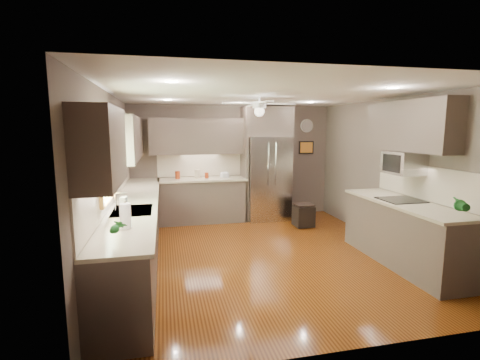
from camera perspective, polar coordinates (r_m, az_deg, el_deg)
name	(u,v)px	position (r m, az deg, el deg)	size (l,w,h in m)	color
floor	(263,254)	(5.69, 3.83, -12.06)	(5.00, 5.00, 0.00)	#451E09
ceiling	(265,94)	(5.35, 4.10, 13.86)	(5.00, 5.00, 0.00)	white
wall_back	(233,162)	(7.80, -1.23, 3.01)	(4.50, 4.50, 0.00)	brown
wall_front	(347,217)	(3.11, 17.11, -5.85)	(4.50, 4.50, 0.00)	brown
wall_left	(111,182)	(5.22, -20.47, -0.28)	(5.00, 5.00, 0.00)	brown
wall_right	(392,173)	(6.39, 23.71, 1.06)	(5.00, 5.00, 0.00)	brown
canister_a	(178,175)	(7.42, -10.21, 0.80)	(0.10, 0.10, 0.17)	maroon
canister_c	(198,174)	(7.41, -6.99, 0.95)	(0.12, 0.12, 0.20)	beige
canister_d	(207,175)	(7.42, -5.49, 0.75)	(0.08, 0.08, 0.12)	maroon
soap_bottle	(124,200)	(5.02, -18.55, -3.07)	(0.08, 0.08, 0.18)	white
potted_plant_left	(118,227)	(3.52, -19.36, -7.29)	(0.14, 0.09, 0.26)	#17521D
potted_plant_right	(461,205)	(4.89, 32.51, -3.45)	(0.18, 0.14, 0.32)	#17521D
bowl	(225,177)	(7.47, -2.52, 0.56)	(0.21, 0.21, 0.05)	beige
left_run	(136,230)	(5.50, -16.75, -7.86)	(0.65, 4.70, 1.45)	#4C3D37
back_run	(202,199)	(7.51, -6.21, -3.16)	(1.85, 0.65, 1.45)	#4C3D37
uppers	(210,136)	(5.87, -4.97, 7.24)	(4.50, 4.70, 0.95)	#4C3D37
window	(106,164)	(4.69, -21.13, 2.43)	(0.05, 1.12, 0.92)	#BFF2B2
sink	(132,213)	(4.76, -17.26, -5.15)	(0.50, 0.70, 0.32)	silver
refrigerator	(267,165)	(7.64, 4.43, 2.41)	(1.06, 0.75, 2.45)	silver
right_run	(404,232)	(5.72, 25.36, -7.68)	(0.70, 2.20, 1.45)	#4C3D37
microwave	(403,163)	(5.80, 25.24, 2.56)	(0.43, 0.55, 0.34)	silver
ceiling_fan	(259,107)	(5.63, 3.20, 11.89)	(1.18, 1.18, 0.32)	white
recessed_lights	(255,97)	(5.73, 2.54, 13.46)	(2.84, 3.14, 0.01)	white
wall_clock	(307,126)	(8.27, 10.90, 8.73)	(0.30, 0.03, 0.30)	white
framed_print	(306,147)	(8.27, 10.82, 5.26)	(0.36, 0.03, 0.30)	black
stool	(303,215)	(7.23, 10.37, -5.72)	(0.37, 0.37, 0.45)	black
paper_towel	(125,216)	(3.88, -18.29, -5.63)	(0.12, 0.12, 0.29)	white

